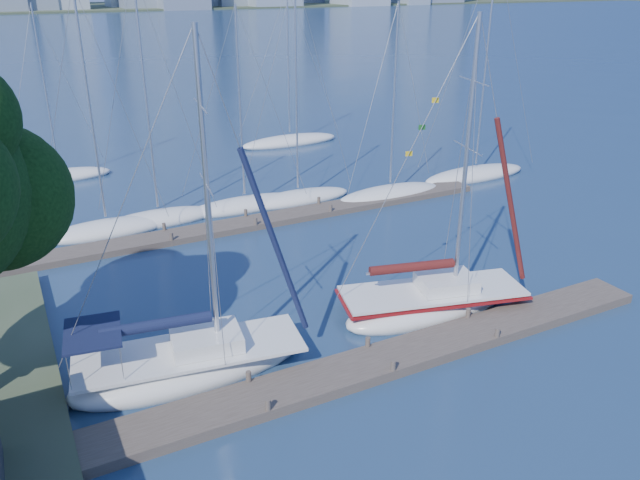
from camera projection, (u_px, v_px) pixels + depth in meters
ground at (380, 367)px, 23.94m from camera, size 700.00×700.00×0.00m
near_dock at (380, 362)px, 23.86m from camera, size 26.00×2.00×0.40m
far_dock at (266, 220)px, 37.81m from camera, size 30.00×1.80×0.36m
far_shore at (6, 9)px, 285.84m from camera, size 800.00×100.00×1.50m
sailboat_navy at (190, 352)px, 23.14m from camera, size 9.37×4.24×13.17m
sailboat_maroon at (433, 290)px, 27.62m from camera, size 9.18×4.93×13.23m
bg_boat_0 at (107, 229)px, 36.22m from camera, size 7.52×4.98×13.89m
bg_boat_1 at (159, 218)px, 37.83m from camera, size 7.35×4.91×14.68m
bg_boat_2 at (245, 205)px, 40.15m from camera, size 8.15×5.35×12.76m
bg_boat_3 at (298, 198)px, 41.38m from camera, size 7.70×3.12×14.51m
bg_boat_4 at (390, 194)px, 42.18m from camera, size 8.16×4.03×12.84m
bg_boat_5 at (475, 174)px, 46.27m from camera, size 9.19×5.15×16.19m
bg_boat_6 at (60, 176)px, 45.90m from camera, size 7.53×4.58×12.58m
bg_boat_7 at (290, 141)px, 55.61m from camera, size 9.37×4.09×13.35m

